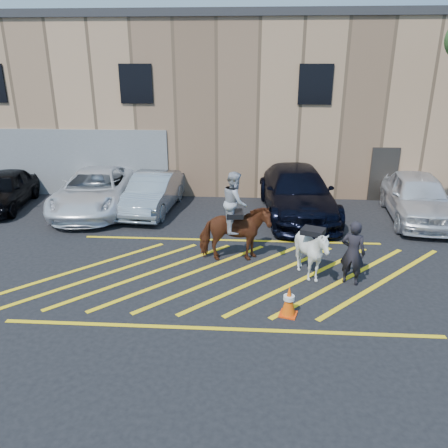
# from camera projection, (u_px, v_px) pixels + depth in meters

# --- Properties ---
(ground) EXTENTS (90.00, 90.00, 0.00)m
(ground) POSITION_uv_depth(u_px,v_px,m) (227.00, 271.00, 12.01)
(ground) COLOR black
(ground) RESTS_ON ground
(car_black_suv) EXTENTS (2.25, 4.43, 1.44)m
(car_black_suv) POSITION_uv_depth(u_px,v_px,m) (4.00, 190.00, 17.04)
(car_black_suv) COLOR black
(car_black_suv) RESTS_ON ground
(car_white_pickup) EXTENTS (3.07, 5.78, 1.55)m
(car_white_pickup) POSITION_uv_depth(u_px,v_px,m) (95.00, 190.00, 16.76)
(car_white_pickup) COLOR white
(car_white_pickup) RESTS_ON ground
(car_silver_sedan) EXTENTS (1.87, 4.46, 1.43)m
(car_silver_sedan) POSITION_uv_depth(u_px,v_px,m) (153.00, 193.00, 16.69)
(car_silver_sedan) COLOR #9BA2A9
(car_silver_sedan) RESTS_ON ground
(car_blue_suv) EXTENTS (2.88, 6.12, 1.73)m
(car_blue_suv) POSITION_uv_depth(u_px,v_px,m) (297.00, 192.00, 16.22)
(car_blue_suv) COLOR black
(car_blue_suv) RESTS_ON ground
(car_white_suv) EXTENTS (2.50, 5.13, 1.69)m
(car_white_suv) POSITION_uv_depth(u_px,v_px,m) (417.00, 197.00, 15.71)
(car_white_suv) COLOR white
(car_white_suv) RESTS_ON ground
(handler) EXTENTS (0.73, 0.62, 1.70)m
(handler) POSITION_uv_depth(u_px,v_px,m) (353.00, 253.00, 11.07)
(handler) COLOR black
(handler) RESTS_ON ground
(warehouse) EXTENTS (32.42, 10.20, 7.30)m
(warehouse) POSITION_uv_depth(u_px,v_px,m) (241.00, 99.00, 21.96)
(warehouse) COLOR tan
(warehouse) RESTS_ON ground
(hatching_zone) EXTENTS (12.60, 5.12, 0.01)m
(hatching_zone) POSITION_uv_depth(u_px,v_px,m) (226.00, 276.00, 11.73)
(hatching_zone) COLOR yellow
(hatching_zone) RESTS_ON ground
(mounted_bay) EXTENTS (2.07, 1.10, 2.63)m
(mounted_bay) POSITION_uv_depth(u_px,v_px,m) (235.00, 226.00, 12.28)
(mounted_bay) COLOR #5A2D15
(mounted_bay) RESTS_ON ground
(saddled_white) EXTENTS (1.65, 1.73, 1.50)m
(saddled_white) POSITION_uv_depth(u_px,v_px,m) (312.00, 252.00, 11.35)
(saddled_white) COLOR white
(saddled_white) RESTS_ON ground
(traffic_cone) EXTENTS (0.47, 0.47, 0.73)m
(traffic_cone) POSITION_uv_depth(u_px,v_px,m) (289.00, 301.00, 9.79)
(traffic_cone) COLOR #EB3C09
(traffic_cone) RESTS_ON ground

